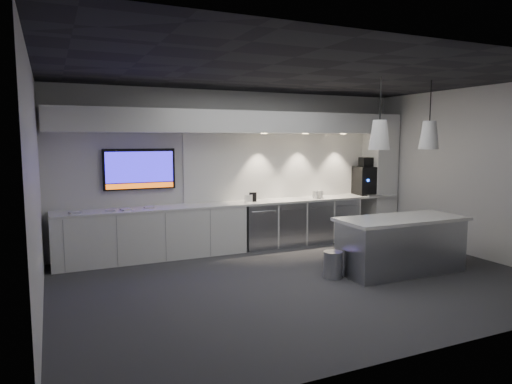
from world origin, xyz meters
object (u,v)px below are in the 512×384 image
island (401,244)px  coffee_machine (366,179)px  bin (333,265)px  wall_tv (140,169)px

island → coffee_machine: (1.20, 2.45, 0.79)m
coffee_machine → island: bearing=-107.3°
bin → coffee_machine: coffee_machine is taller
wall_tv → island: 4.59m
wall_tv → bin: 3.73m
wall_tv → coffee_machine: (4.73, -0.25, -0.33)m
coffee_machine → wall_tv: bearing=-174.2°
bin → coffee_machine: size_ratio=0.51×
wall_tv → coffee_machine: bearing=-3.0°
island → wall_tv: bearing=143.5°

